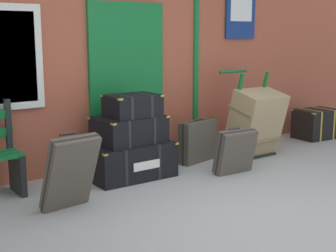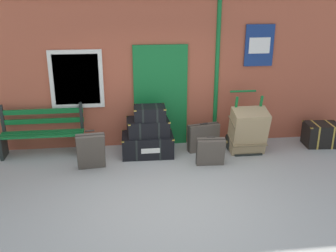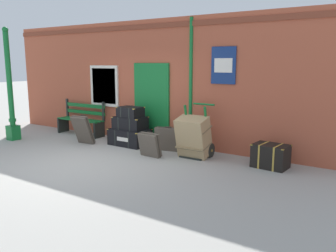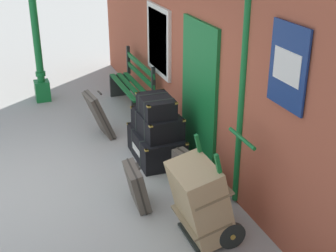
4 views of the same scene
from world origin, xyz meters
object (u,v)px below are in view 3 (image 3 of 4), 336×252
object	(u,v)px
platform_bench	(82,120)
porters_trolley	(197,144)
steamer_trunk_middle	(130,123)
suitcase_beige	(168,139)
steamer_trunk_base	(130,137)
suitcase_slate	(150,145)
suitcase_umber	(83,130)
corner_trunk	(271,156)
large_brown_trunk	(193,137)
steamer_trunk_top	(130,112)
lamp_post	(11,98)

from	to	relation	value
platform_bench	porters_trolley	bearing A→B (deg)	-3.78
steamer_trunk_middle	suitcase_beige	xyz separation A→B (m)	(1.13, 0.06, -0.30)
steamer_trunk_base	suitcase_slate	world-z (taller)	suitcase_slate
suitcase_umber	corner_trunk	bearing A→B (deg)	7.89
corner_trunk	large_brown_trunk	bearing A→B (deg)	-172.83
steamer_trunk_top	suitcase_beige	bearing A→B (deg)	4.36
lamp_post	corner_trunk	xyz separation A→B (m)	(6.76, 1.33, -0.92)
porters_trolley	steamer_trunk_top	bearing A→B (deg)	-179.65
large_brown_trunk	corner_trunk	distance (m)	1.71
suitcase_slate	lamp_post	bearing A→B (deg)	-171.45
steamer_trunk_middle	suitcase_umber	distance (m)	1.26
corner_trunk	suitcase_beige	bearing A→B (deg)	179.15
corner_trunk	steamer_trunk_middle	bearing A→B (deg)	-179.66
steamer_trunk_top	suitcase_slate	xyz separation A→B (m)	(1.08, -0.65, -0.59)
suitcase_umber	lamp_post	bearing A→B (deg)	-161.76
platform_bench	steamer_trunk_top	world-z (taller)	platform_bench
porters_trolley	large_brown_trunk	world-z (taller)	porters_trolley
large_brown_trunk	platform_bench	bearing A→B (deg)	173.72
suitcase_beige	suitcase_slate	xyz separation A→B (m)	(-0.02, -0.73, -0.00)
lamp_post	steamer_trunk_middle	world-z (taller)	lamp_post
steamer_trunk_middle	large_brown_trunk	size ratio (longest dim) A/B	0.87
suitcase_slate	steamer_trunk_top	bearing A→B (deg)	149.04
lamp_post	suitcase_beige	size ratio (longest dim) A/B	4.54
steamer_trunk_base	porters_trolley	distance (m)	1.99
large_brown_trunk	suitcase_umber	size ratio (longest dim) A/B	1.24
platform_bench	suitcase_umber	bearing A→B (deg)	-41.78
steamer_trunk_middle	porters_trolley	size ratio (longest dim) A/B	0.70
suitcase_slate	corner_trunk	size ratio (longest dim) A/B	0.79
porters_trolley	large_brown_trunk	distance (m)	0.27
steamer_trunk_top	porters_trolley	xyz separation A→B (m)	(1.94, 0.01, -0.60)
porters_trolley	suitcase_beige	xyz separation A→B (m)	(-0.84, 0.07, 0.01)
steamer_trunk_base	suitcase_umber	bearing A→B (deg)	-149.65
steamer_trunk_middle	suitcase_beige	distance (m)	1.17
lamp_post	steamer_trunk_middle	distance (m)	3.42
steamer_trunk_base	suitcase_umber	xyz separation A→B (m)	(-1.06, -0.62, 0.17)
steamer_trunk_middle	steamer_trunk_top	bearing A→B (deg)	-34.61
steamer_trunk_top	suitcase_slate	world-z (taller)	steamer_trunk_top
steamer_trunk_middle	porters_trolley	world-z (taller)	porters_trolley
platform_bench	corner_trunk	bearing A→B (deg)	-2.33
steamer_trunk_middle	suitcase_umber	size ratio (longest dim) A/B	1.07
large_brown_trunk	suitcase_slate	size ratio (longest dim) A/B	1.67
large_brown_trunk	corner_trunk	xyz separation A→B (m)	(1.68, 0.21, -0.24)
steamer_trunk_base	large_brown_trunk	bearing A→B (deg)	-5.09
lamp_post	suitcase_umber	bearing A→B (deg)	18.24
large_brown_trunk	suitcase_umber	bearing A→B (deg)	-171.71
steamer_trunk_top	suitcase_umber	xyz separation A→B (m)	(-1.11, -0.61, -0.49)
steamer_trunk_base	steamer_trunk_top	world-z (taller)	steamer_trunk_top
porters_trolley	corner_trunk	xyz separation A→B (m)	(1.68, 0.03, -0.03)
lamp_post	large_brown_trunk	xyz separation A→B (m)	(5.08, 1.11, -0.68)
porters_trolley	large_brown_trunk	xyz separation A→B (m)	(-0.00, -0.18, 0.21)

